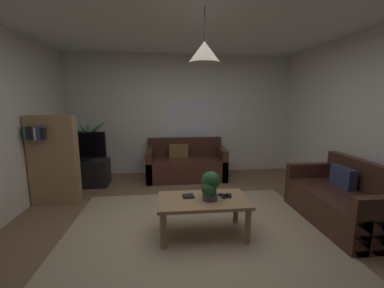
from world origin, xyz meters
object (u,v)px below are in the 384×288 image
Objects in this scene: book_on_table_0 at (188,196)px; potted_plant_on_table at (210,184)px; coffee_table at (203,205)px; potted_palm_corner at (89,151)px; tv at (82,146)px; couch_right_side at (343,202)px; couch_under_window at (186,165)px; remote_on_table_0 at (226,196)px; pendant_lamp at (204,52)px; bookshelf_corner at (53,159)px; tv_stand at (84,173)px; remote_on_table_1 at (225,196)px.

potted_plant_on_table is (0.25, -0.10, 0.18)m from book_on_table_0.
coffee_table is 0.85× the size of potted_palm_corner.
couch_right_side is at bearing -25.17° from tv.
tv is at bearing -171.26° from couch_under_window.
book_on_table_0 is 0.47m from remote_on_table_0.
potted_plant_on_table is (-0.21, -0.06, 0.18)m from remote_on_table_0.
couch_right_side is at bearing 1.09° from book_on_table_0.
couch_under_window is 2.79× the size of pendant_lamp.
book_on_table_0 is 2.32m from bookshelf_corner.
couch_under_window is at bearing 8.13° from tv_stand.
coffee_table is at bearing -89.35° from couch_under_window.
remote_on_table_1 is 0.28× the size of pendant_lamp.
remote_on_table_0 is 0.13× the size of potted_palm_corner.
remote_on_table_1 is at bearing 9.51° from coffee_table.
couch_right_side is at bearing -25.43° from tv_stand.
book_on_table_0 is 0.10× the size of bookshelf_corner.
book_on_table_0 is 0.84× the size of remote_on_table_1.
remote_on_table_0 is at bearing 93.14° from remote_on_table_1.
tv_stand is at bearing 76.60° from bookshelf_corner.
pendant_lamp is at bearing -28.69° from bookshelf_corner.
potted_palm_corner is 1.27m from bookshelf_corner.
pendant_lamp is (2.19, -1.20, 1.42)m from bookshelf_corner.
tv_stand is (-1.98, -0.28, -0.03)m from couch_under_window.
remote_on_table_1 is at bearing -3.77° from book_on_table_0.
pendant_lamp is (-0.28, -0.05, 1.67)m from remote_on_table_1.
tv is 0.53m from potted_palm_corner.
bookshelf_corner is at bearing -153.87° from couch_under_window.
potted_plant_on_table reaches higher than remote_on_table_0.
couch_right_side is 4.33m from tv_stand.
potted_plant_on_table is at bearing -43.86° from tv_stand.
remote_on_table_0 is at bearing -81.88° from couch_under_window.
pendant_lamp reaches higher than potted_palm_corner.
potted_palm_corner is at bearing 129.55° from pendant_lamp.
coffee_table is (0.03, -2.26, 0.11)m from couch_under_window.
book_on_table_0 is 0.15× the size of tv_stand.
couch_right_side is at bearing -14.79° from bookshelf_corner.
couch_right_side is 2.09m from book_on_table_0.
couch_under_window is at bearing 8.74° from tv.
coffee_table is 0.77× the size of bookshelf_corner.
couch_under_window is 1.82× the size of tv.
potted_palm_corner is at bearing 92.01° from tv_stand.
potted_plant_on_table is at bearing -43.55° from tv.
coffee_table is at bearing -23.78° from book_on_table_0.
tv_stand is 0.93m from bookshelf_corner.
tv_stand is 3.39m from pendant_lamp.
remote_on_table_0 is 0.18× the size of tv.
remote_on_table_1 is 0.46× the size of potted_plant_on_table.
couch_right_side is 4.26m from bookshelf_corner.
pendant_lamp reaches higher than book_on_table_0.
bookshelf_corner is (-2.02, 1.12, 0.24)m from book_on_table_0.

